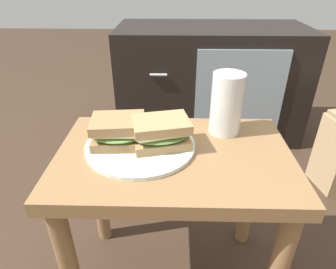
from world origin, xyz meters
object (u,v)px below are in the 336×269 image
at_px(sandwich_back, 160,132).
at_px(beer_glass, 225,105).
at_px(plate, 139,145).
at_px(sandwich_front, 117,131).
at_px(tv_cabinet, 209,82).

xyz_separation_m(sandwich_back, beer_glass, (0.16, 0.09, 0.03)).
distance_m(plate, sandwich_front, 0.06).
bearing_deg(plate, sandwich_back, -1.99).
relative_size(tv_cabinet, plate, 3.59).
relative_size(tv_cabinet, beer_glass, 6.01).
bearing_deg(beer_glass, sandwich_back, -152.43).
bearing_deg(tv_cabinet, plate, -106.32).
xyz_separation_m(sandwich_front, beer_glass, (0.27, 0.08, 0.03)).
bearing_deg(tv_cabinet, sandwich_front, -109.22).
distance_m(plate, beer_glass, 0.24).
height_order(tv_cabinet, sandwich_front, tv_cabinet).
bearing_deg(beer_glass, tv_cabinet, 86.18).
bearing_deg(sandwich_front, sandwich_back, -1.99).
height_order(tv_cabinet, sandwich_back, tv_cabinet).
xyz_separation_m(tv_cabinet, plate, (-0.27, -0.92, 0.17)).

